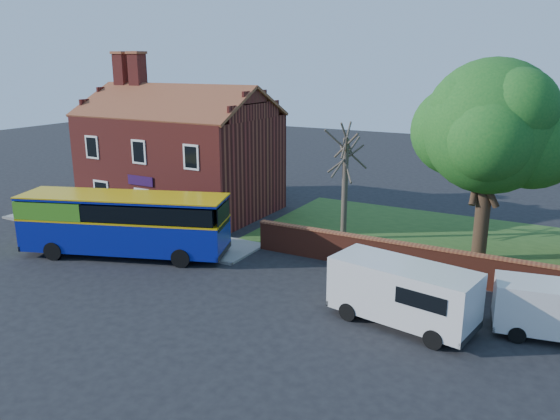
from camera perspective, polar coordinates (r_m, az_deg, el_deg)
The scene contains 10 objects.
ground at distance 26.07m, azimuth -13.67°, elevation -7.66°, with size 120.00×120.00×0.00m, color black.
pavement at distance 34.55m, azimuth -15.98°, elevation -2.01°, with size 18.00×3.50×0.12m, color gray.
kerb at distance 33.39m, azimuth -18.06°, elevation -2.75°, with size 18.00×0.15×0.14m, color slate.
grass_strip at distance 32.32m, azimuth 20.94°, elevation -3.70°, with size 26.00×12.00×0.04m, color #426B28.
shop_building at distance 37.95m, azimuth -10.33°, elevation 5.07°, with size 12.30×8.13×10.50m.
boundary_wall at distance 26.44m, azimuth 19.23°, elevation -5.88°, with size 22.00×0.38×1.60m.
bus at distance 29.85m, azimuth -16.56°, elevation -1.13°, with size 11.07×6.20×3.28m.
van_near at distance 21.83m, azimuth 12.74°, elevation -8.29°, with size 5.89×3.18×2.45m.
large_tree at distance 29.02m, azimuth 21.38°, elevation 7.73°, with size 8.36×6.62×10.20m.
bare_tree at distance 31.09m, azimuth 6.79°, elevation 2.75°, with size 2.40×2.86×6.41m.
Camera 1 is at (16.50, -17.56, 9.95)m, focal length 35.00 mm.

